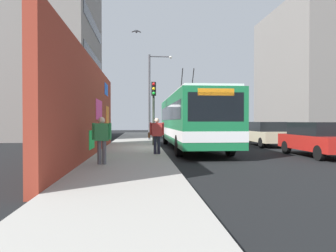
{
  "coord_description": "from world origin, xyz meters",
  "views": [
    {
      "loc": [
        -17.39,
        1.15,
        1.62
      ],
      "look_at": [
        2.61,
        -0.63,
        1.31
      ],
      "focal_mm": 32.99,
      "sensor_mm": 36.0,
      "label": 1
    }
  ],
  "objects_px": {
    "pedestrian_near_wall": "(102,137)",
    "parked_car_champagne": "(265,133)",
    "traffic_light": "(154,102)",
    "parked_car_white": "(221,129)",
    "street_lamp": "(152,91)",
    "city_bus": "(191,119)",
    "parked_car_silver": "(239,131)",
    "pedestrian_at_curb": "(157,133)",
    "parked_car_red": "(319,138)"
  },
  "relations": [
    {
      "from": "pedestrian_near_wall",
      "to": "parked_car_champagne",
      "type": "bearing_deg",
      "value": -46.75
    },
    {
      "from": "parked_car_champagne",
      "to": "traffic_light",
      "type": "relative_size",
      "value": 1.18
    },
    {
      "from": "parked_car_white",
      "to": "street_lamp",
      "type": "distance_m",
      "value": 9.97
    },
    {
      "from": "pedestrian_near_wall",
      "to": "street_lamp",
      "type": "xyz_separation_m",
      "value": [
        14.1,
        -2.24,
        2.98
      ]
    },
    {
      "from": "traffic_light",
      "to": "parked_car_white",
      "type": "bearing_deg",
      "value": -31.77
    },
    {
      "from": "city_bus",
      "to": "traffic_light",
      "type": "relative_size",
      "value": 3.05
    },
    {
      "from": "city_bus",
      "to": "traffic_light",
      "type": "height_order",
      "value": "city_bus"
    },
    {
      "from": "parked_car_silver",
      "to": "parked_car_white",
      "type": "xyz_separation_m",
      "value": [
        5.79,
        -0.0,
        0.0
      ]
    },
    {
      "from": "pedestrian_at_curb",
      "to": "parked_car_white",
      "type": "bearing_deg",
      "value": -23.65
    },
    {
      "from": "parked_car_red",
      "to": "pedestrian_at_curb",
      "type": "distance_m",
      "value": 7.44
    },
    {
      "from": "parked_car_champagne",
      "to": "parked_car_silver",
      "type": "bearing_deg",
      "value": 0.0
    },
    {
      "from": "parked_car_white",
      "to": "street_lamp",
      "type": "height_order",
      "value": "street_lamp"
    },
    {
      "from": "parked_car_champagne",
      "to": "parked_car_silver",
      "type": "relative_size",
      "value": 1.06
    },
    {
      "from": "parked_car_champagne",
      "to": "street_lamp",
      "type": "bearing_deg",
      "value": 54.37
    },
    {
      "from": "parked_car_silver",
      "to": "pedestrian_near_wall",
      "type": "bearing_deg",
      "value": 146.58
    },
    {
      "from": "city_bus",
      "to": "parked_car_silver",
      "type": "xyz_separation_m",
      "value": [
        7.23,
        -5.2,
        -0.92
      ]
    },
    {
      "from": "parked_car_silver",
      "to": "parked_car_white",
      "type": "distance_m",
      "value": 5.79
    },
    {
      "from": "traffic_light",
      "to": "pedestrian_near_wall",
      "type": "bearing_deg",
      "value": 165.61
    },
    {
      "from": "parked_car_champagne",
      "to": "street_lamp",
      "type": "xyz_separation_m",
      "value": [
        5.18,
        7.23,
        3.24
      ]
    },
    {
      "from": "parked_car_champagne",
      "to": "street_lamp",
      "type": "distance_m",
      "value": 9.47
    },
    {
      "from": "pedestrian_near_wall",
      "to": "traffic_light",
      "type": "xyz_separation_m",
      "value": [
        8.28,
        -2.12,
        1.7
      ]
    },
    {
      "from": "parked_car_red",
      "to": "pedestrian_at_curb",
      "type": "bearing_deg",
      "value": 86.89
    },
    {
      "from": "street_lamp",
      "to": "city_bus",
      "type": "bearing_deg",
      "value": -163.75
    },
    {
      "from": "street_lamp",
      "to": "pedestrian_at_curb",
      "type": "bearing_deg",
      "value": 178.98
    },
    {
      "from": "pedestrian_at_curb",
      "to": "pedestrian_near_wall",
      "type": "xyz_separation_m",
      "value": [
        -3.18,
        2.05,
        0.0
      ]
    },
    {
      "from": "pedestrian_near_wall",
      "to": "traffic_light",
      "type": "relative_size",
      "value": 0.41
    },
    {
      "from": "parked_car_white",
      "to": "street_lamp",
      "type": "xyz_separation_m",
      "value": [
        -6.05,
        7.23,
        3.24
      ]
    },
    {
      "from": "traffic_light",
      "to": "parked_car_champagne",
      "type": "bearing_deg",
      "value": -85.05
    },
    {
      "from": "parked_car_silver",
      "to": "parked_car_white",
      "type": "height_order",
      "value": "same"
    },
    {
      "from": "parked_car_red",
      "to": "city_bus",
      "type": "bearing_deg",
      "value": 50.11
    },
    {
      "from": "parked_car_red",
      "to": "pedestrian_near_wall",
      "type": "xyz_separation_m",
      "value": [
        -2.78,
        9.47,
        0.26
      ]
    },
    {
      "from": "parked_car_red",
      "to": "parked_car_white",
      "type": "relative_size",
      "value": 0.96
    },
    {
      "from": "city_bus",
      "to": "pedestrian_at_curb",
      "type": "xyz_separation_m",
      "value": [
        -3.94,
        2.23,
        -0.66
      ]
    },
    {
      "from": "parked_car_champagne",
      "to": "parked_car_silver",
      "type": "distance_m",
      "value": 5.44
    },
    {
      "from": "pedestrian_near_wall",
      "to": "city_bus",
      "type": "bearing_deg",
      "value": -30.96
    },
    {
      "from": "parked_car_champagne",
      "to": "traffic_light",
      "type": "distance_m",
      "value": 7.63
    },
    {
      "from": "parked_car_red",
      "to": "parked_car_champagne",
      "type": "distance_m",
      "value": 6.13
    },
    {
      "from": "parked_car_silver",
      "to": "street_lamp",
      "type": "distance_m",
      "value": 7.93
    },
    {
      "from": "city_bus",
      "to": "pedestrian_near_wall",
      "type": "height_order",
      "value": "city_bus"
    },
    {
      "from": "parked_car_silver",
      "to": "street_lamp",
      "type": "height_order",
      "value": "street_lamp"
    },
    {
      "from": "parked_car_white",
      "to": "parked_car_silver",
      "type": "bearing_deg",
      "value": 180.0
    },
    {
      "from": "parked_car_silver",
      "to": "traffic_light",
      "type": "relative_size",
      "value": 1.12
    },
    {
      "from": "pedestrian_at_curb",
      "to": "traffic_light",
      "type": "bearing_deg",
      "value": -0.86
    },
    {
      "from": "parked_car_red",
      "to": "traffic_light",
      "type": "xyz_separation_m",
      "value": [
        5.5,
        7.35,
        1.96
      ]
    },
    {
      "from": "parked_car_red",
      "to": "street_lamp",
      "type": "distance_m",
      "value": 13.82
    },
    {
      "from": "city_bus",
      "to": "parked_car_champagne",
      "type": "height_order",
      "value": "city_bus"
    },
    {
      "from": "pedestrian_at_curb",
      "to": "traffic_light",
      "type": "relative_size",
      "value": 0.41
    },
    {
      "from": "pedestrian_near_wall",
      "to": "street_lamp",
      "type": "height_order",
      "value": "street_lamp"
    },
    {
      "from": "parked_car_white",
      "to": "pedestrian_near_wall",
      "type": "distance_m",
      "value": 22.26
    },
    {
      "from": "traffic_light",
      "to": "street_lamp",
      "type": "xyz_separation_m",
      "value": [
        5.82,
        -0.12,
        1.29
      ]
    }
  ]
}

